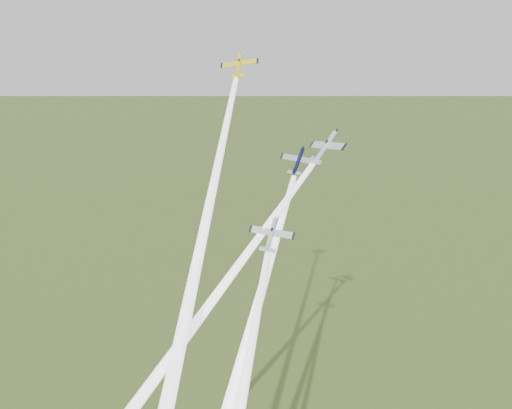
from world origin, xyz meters
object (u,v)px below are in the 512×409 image
plane_yellow (239,65)px  plane_silver_low (271,235)px  plane_navy (298,161)px  plane_silver_right (325,148)px

plane_yellow → plane_silver_low: (17.06, -13.89, -24.95)m
plane_yellow → plane_navy: plane_yellow is taller
plane_silver_right → plane_silver_low: plane_silver_right is taller
plane_navy → plane_silver_right: bearing=-18.5°
plane_navy → plane_silver_low: size_ratio=0.92×
plane_navy → plane_silver_low: plane_navy is taller
plane_silver_right → plane_navy: bearing=-164.6°
plane_navy → plane_silver_right: size_ratio=0.79×
plane_yellow → plane_silver_low: bearing=-63.4°
plane_yellow → plane_silver_right: size_ratio=0.82×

